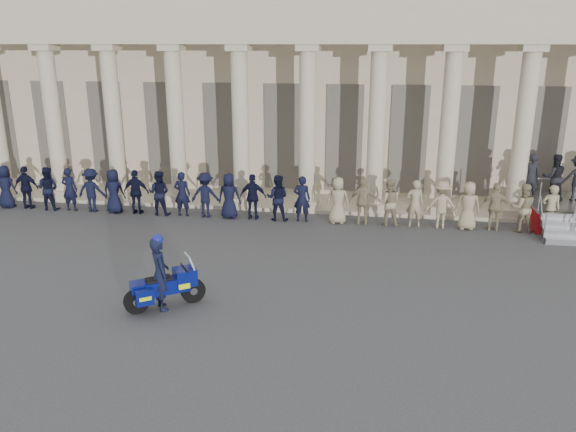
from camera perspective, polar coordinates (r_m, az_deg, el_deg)
The scene contains 5 objects.
ground at distance 15.12m, azimuth -6.80°, elevation -7.73°, with size 90.00×90.00×0.00m, color #3D3D3F.
building at distance 28.24m, azimuth 1.00°, elevation 13.51°, with size 40.00×12.50×9.00m.
officer_rank at distance 21.12m, azimuth -6.07°, elevation 2.06°, with size 23.02×0.65×1.72m.
motorcycle at distance 14.33m, azimuth -12.34°, elevation -6.99°, with size 1.76×1.43×1.32m.
rider at distance 14.15m, azimuth -12.88°, elevation -5.59°, with size 0.76×0.81×1.96m.
Camera 1 is at (3.83, -13.18, 6.34)m, focal length 35.00 mm.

